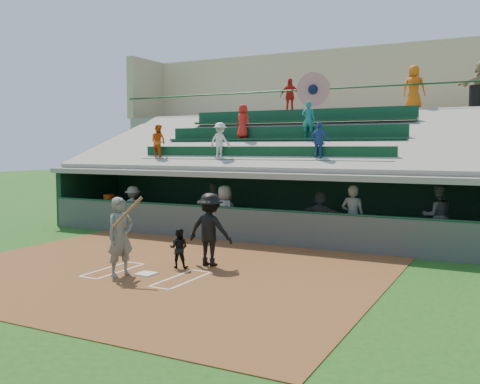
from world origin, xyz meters
The scene contains 22 objects.
ground centered at (0.00, 0.00, 0.00)m, with size 100.00×100.00×0.00m, color #1B4914.
dirt_slab centered at (0.00, 0.50, 0.01)m, with size 11.00×9.00×0.02m, color brown.
home_plate centered at (0.00, 0.00, 0.04)m, with size 0.43×0.43×0.03m, color silver.
batters_box_chalk centered at (0.00, 0.00, 0.02)m, with size 2.65×1.85×0.01m.
dugout_floor centered at (0.00, 6.75, 0.02)m, with size 16.00×3.50×0.04m, color gray.
concourse_slab centered at (0.00, 13.50, 2.30)m, with size 20.00×3.00×4.60m, color gray.
grandstand centered at (-0.01, 10.51, 2.26)m, with size 20.40×10.40×7.80m.
batter_at_plate centered at (-0.45, -0.39, 0.98)m, with size 0.95×0.82×1.95m.
catcher centered at (0.31, 0.97, 0.53)m, with size 0.49×0.39×1.02m, color black.
home_umpire centered at (0.88, 1.58, 0.97)m, with size 1.23×0.70×1.90m, color black.
dugout_bench centered at (0.28, 7.95, 0.24)m, with size 13.37×0.40×0.40m, color olive.
white_table centered at (-6.48, 6.23, 0.42)m, with size 0.86×0.64×0.75m, color white.
water_cooler centered at (-6.51, 6.21, 1.01)m, with size 0.43×0.43×0.43m, color #E14A0D.
dugout_player_a centered at (-4.62, 5.35, 0.85)m, with size 1.05×0.60×1.63m, color #60635D.
dugout_player_b centered at (-2.08, 6.89, 0.91)m, with size 1.02×0.42×1.73m, color #5D5F5A.
dugout_player_c centered at (-0.71, 5.25, 0.94)m, with size 0.88×0.57×1.80m, color #5E615C.
dugout_player_d centered at (2.15, 6.76, 0.85)m, with size 1.50×0.48×1.61m, color #545752.
dugout_player_e centered at (3.59, 5.47, 1.01)m, with size 0.71×0.46×1.94m, color #51534E.
dugout_player_f centered at (5.84, 6.88, 1.00)m, with size 0.94×0.73×1.93m, color #5F615C.
trash_bin centered at (6.51, 12.37, 5.04)m, with size 0.59×0.59×0.89m, color black.
concourse_staff_a centered at (-1.21, 12.34, 5.40)m, with size 0.93×0.39×1.59m, color red.
concourse_staff_b centered at (4.16, 12.27, 5.50)m, with size 0.88×0.57×1.80m, color #CF570C.
Camera 1 is at (7.85, -10.32, 3.10)m, focal length 40.00 mm.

